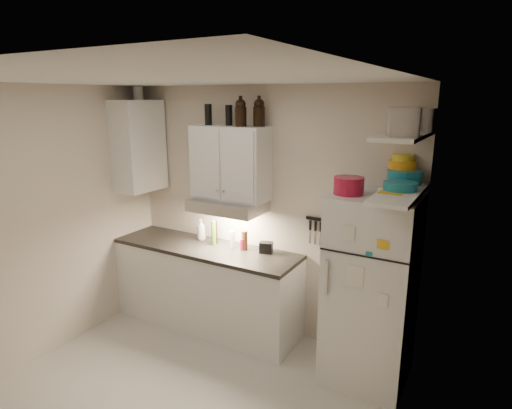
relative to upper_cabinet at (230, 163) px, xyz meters
The scene contains 36 objects.
floor 2.29m from the upper_cabinet, 77.33° to the right, with size 3.20×3.00×0.02m, color beige.
ceiling 1.58m from the upper_cabinet, 77.33° to the right, with size 3.20×3.00×0.02m, color white.
back_wall 0.63m from the upper_cabinet, 30.26° to the left, with size 3.20×0.02×2.60m, color beige.
left_wall 1.94m from the upper_cabinet, 134.46° to the right, with size 0.02×3.00×2.60m, color beige.
right_wall 2.39m from the upper_cabinet, 34.95° to the right, with size 0.02×3.00×2.60m, color beige.
base_cabinet 1.41m from the upper_cabinet, 151.63° to the right, with size 2.10×0.60×0.88m, color white.
countertop 0.97m from the upper_cabinet, 151.63° to the right, with size 2.10×0.62×0.04m, color black.
upper_cabinet is the anchor object (origin of this frame).
side_cabinet 1.15m from the upper_cabinet, behind, with size 0.33×0.55×1.00m, color white.
range_hood 0.44m from the upper_cabinet, 90.00° to the right, with size 0.76×0.46×0.12m, color silver.
fridge 1.84m from the upper_cabinet, ahead, with size 0.70×0.68×1.70m, color silver.
shelf_hi 1.82m from the upper_cabinet, 10.05° to the right, with size 0.30×0.95×0.03m, color white.
shelf_lo 1.78m from the upper_cabinet, 10.05° to the right, with size 0.30×0.95×0.03m, color white.
knife_strip 1.13m from the upper_cabinet, ahead, with size 0.42×0.02×0.03m, color black.
dutch_oven 1.36m from the upper_cabinet, 11.45° to the right, with size 0.25×0.25×0.14m, color #A31331.
book_stack 1.74m from the upper_cabinet, 11.69° to the right, with size 0.18×0.23×0.08m, color gold.
spice_jar 1.64m from the upper_cabinet, 10.98° to the right, with size 0.05×0.05×0.09m, color silver.
stock_pot 1.86m from the upper_cabinet, ahead, with size 0.25×0.25×0.18m, color silver.
tin_a 1.89m from the upper_cabinet, 14.62° to the right, with size 0.20×0.18×0.20m, color #AAAAAD.
tin_b 1.94m from the upper_cabinet, 17.92° to the right, with size 0.19×0.19×0.19m, color #AAAAAD.
bowl_teal 1.71m from the upper_cabinet, ahead, with size 0.28×0.28×0.11m, color teal.
bowl_orange 1.68m from the upper_cabinet, ahead, with size 0.23×0.23×0.07m, color orange.
bowl_yellow 1.68m from the upper_cabinet, ahead, with size 0.18×0.18×0.06m, color gold.
plates 1.76m from the upper_cabinet, ahead, with size 0.26×0.26×0.07m, color teal.
growler_a 0.53m from the upper_cabinet, 14.79° to the right, with size 0.11×0.11×0.27m, color black, non-canonical shape.
growler_b 0.60m from the upper_cabinet, ahead, with size 0.11×0.11×0.27m, color black, non-canonical shape.
thermos_a 0.48m from the upper_cabinet, 130.95° to the left, with size 0.07×0.07×0.20m, color black.
thermos_b 0.54m from the upper_cabinet, behind, with size 0.07×0.07×0.21m, color black.
side_jar 1.36m from the upper_cabinet, behind, with size 0.11×0.11×0.15m, color silver.
soap_bottle 0.88m from the upper_cabinet, behind, with size 0.10×0.10×0.27m, color white.
pepper_mill 0.82m from the upper_cabinet, ahead, with size 0.06×0.06×0.21m, color #58301A.
oil_bottle 0.80m from the upper_cabinet, 167.63° to the right, with size 0.05×0.05×0.27m, color #3B6E1B.
vinegar_bottle 0.81m from the upper_cabinet, behind, with size 0.05×0.05×0.25m, color black.
clear_bottle 0.81m from the upper_cabinet, 28.67° to the right, with size 0.06×0.06×0.18m, color silver.
red_jar 0.86m from the upper_cabinet, ahead, with size 0.06×0.06×0.12m, color #A31331.
caddy 0.94m from the upper_cabinet, ahead, with size 0.13×0.09×0.11m, color black.
Camera 1 is at (2.08, -2.30, 2.47)m, focal length 30.00 mm.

